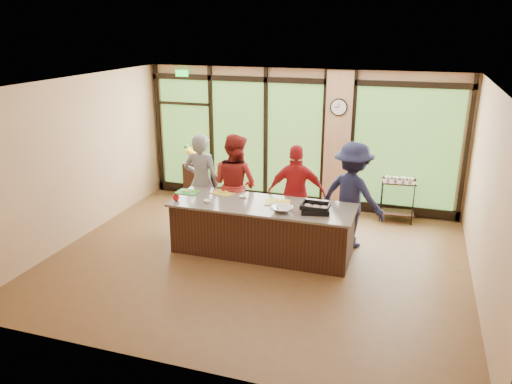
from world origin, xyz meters
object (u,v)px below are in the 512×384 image
Objects in this scene: island_base at (262,230)px; cook_left at (202,182)px; bar_cart at (398,195)px; cook_right at (352,195)px; flower_stand at (194,179)px; roasting_pan at (315,210)px.

cook_left reaches higher than island_base.
bar_cart is at bearing -158.38° from cook_left.
bar_cart is at bearing 46.65° from island_base.
cook_right is 2.05× the size of bar_cart.
flower_stand is (-2.43, 2.45, -0.02)m from island_base.
cook_left is (-1.45, 0.70, 0.52)m from island_base.
cook_right is (2.89, 0.10, 0.00)m from cook_left.
roasting_pan is at bearing 84.98° from cook_right.
cook_left is 2.54m from roasting_pan.
bar_cart is at bearing -6.78° from flower_stand.
roasting_pan is 2.75m from bar_cart.
cook_left is at bearing 25.16° from cook_right.
roasting_pan is (-0.49, -0.91, -0.01)m from cook_right.
roasting_pan reaches higher than flower_stand.
bar_cart reaches higher than flower_stand.
cook_left reaches higher than flower_stand.
cook_left is 2.08m from flower_stand.
island_base is 3.28× the size of bar_cart.
flower_stand is at bearing 0.04° from cook_right.
island_base is at bearing -138.16° from bar_cart.
roasting_pan is 4.28m from flower_stand.
flower_stand is at bearing 134.75° from island_base.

